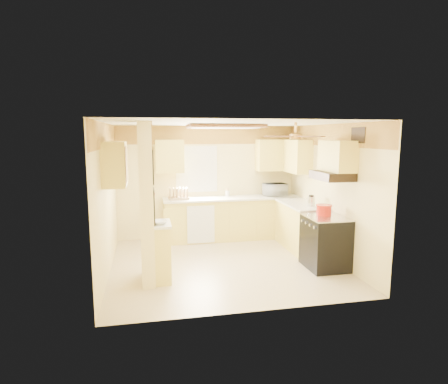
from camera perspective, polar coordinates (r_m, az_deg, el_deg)
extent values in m
plane|color=beige|center=(6.89, 0.13, -10.84)|extent=(4.00, 4.00, 0.00)
plane|color=white|center=(6.49, 0.14, 10.43)|extent=(4.00, 4.00, 0.00)
plane|color=#F8E497|center=(8.43, -2.49, 1.51)|extent=(4.00, 0.00, 4.00)
plane|color=#F8E497|center=(4.76, 4.80, -4.12)|extent=(4.00, 0.00, 4.00)
plane|color=#F8E497|center=(6.48, -17.47, -1.07)|extent=(0.00, 3.80, 3.80)
plane|color=#F8E497|center=(7.25, 15.81, 0.01)|extent=(0.00, 3.80, 3.80)
cube|color=#F1BA47|center=(8.34, -2.52, 8.67)|extent=(4.00, 0.02, 0.40)
cube|color=#F8E497|center=(5.90, -11.70, -1.78)|extent=(0.20, 0.70, 2.50)
cube|color=#DCC860|center=(6.10, -9.38, -9.13)|extent=(0.25, 0.55, 0.90)
cube|color=white|center=(5.97, -9.49, -4.83)|extent=(0.28, 0.58, 0.04)
cube|color=#DCC860|center=(8.37, 1.26, -4.10)|extent=(3.00, 0.60, 0.90)
cube|color=#DCC860|center=(7.81, 11.58, -5.22)|extent=(0.60, 1.40, 0.90)
cube|color=white|center=(8.27, 1.29, -0.94)|extent=(3.04, 0.64, 0.04)
cube|color=white|center=(7.70, 11.62, -1.83)|extent=(0.64, 1.44, 0.04)
cube|color=white|center=(7.94, -3.54, -4.96)|extent=(0.58, 0.02, 0.80)
cube|color=white|center=(8.34, -4.19, 3.49)|extent=(0.92, 0.02, 1.02)
cube|color=white|center=(8.35, -4.19, 3.50)|extent=(0.80, 0.02, 0.90)
cube|color=#DCC860|center=(8.11, -8.29, 5.40)|extent=(0.60, 0.35, 0.70)
cube|color=#DCC860|center=(8.59, 7.98, 5.59)|extent=(0.90, 0.35, 0.70)
cube|color=#DCC860|center=(8.24, 10.90, 5.39)|extent=(0.35, 1.00, 0.70)
cube|color=#DCC860|center=(6.14, -16.32, 4.11)|extent=(0.35, 0.75, 0.70)
cube|color=#DCC860|center=(6.61, 16.90, 5.26)|extent=(0.35, 0.76, 0.52)
cube|color=black|center=(6.79, 15.18, -7.46)|extent=(0.65, 0.76, 0.90)
cube|color=silver|center=(6.68, 15.33, -3.71)|extent=(0.66, 0.77, 0.02)
cylinder|color=silver|center=(6.34, 13.64, -5.28)|extent=(0.03, 0.05, 0.05)
cylinder|color=silver|center=(6.49, 13.00, -4.93)|extent=(0.03, 0.05, 0.05)
cylinder|color=silver|center=(6.63, 12.43, -4.62)|extent=(0.03, 0.05, 0.05)
cylinder|color=silver|center=(6.78, 11.85, -4.30)|extent=(0.03, 0.05, 0.05)
cube|color=black|center=(6.60, 16.12, 2.41)|extent=(0.50, 0.76, 0.14)
cube|color=black|center=(5.82, -10.80, 4.07)|extent=(0.02, 0.42, 0.57)
cube|color=white|center=(5.82, -10.74, 4.07)|extent=(0.01, 0.37, 0.52)
cube|color=black|center=(5.91, -10.62, -2.22)|extent=(0.02, 0.42, 0.57)
cube|color=yellow|center=(5.91, -10.56, -2.22)|extent=(0.01, 0.37, 0.52)
cube|color=brown|center=(7.00, 0.11, 9.98)|extent=(1.35, 0.95, 0.06)
cube|color=white|center=(7.00, 0.11, 9.77)|extent=(1.15, 0.75, 0.02)
cylinder|color=gold|center=(6.11, 10.86, 9.63)|extent=(0.04, 0.04, 0.16)
cylinder|color=gold|center=(6.11, 10.83, 8.32)|extent=(0.18, 0.18, 0.08)
cube|color=brown|center=(6.33, 12.99, 8.26)|extent=(0.55, 0.28, 0.01)
cube|color=brown|center=(6.35, 8.86, 8.38)|extent=(0.28, 0.55, 0.01)
cube|color=brown|center=(5.90, 8.50, 8.37)|extent=(0.55, 0.28, 0.01)
cube|color=brown|center=(5.88, 12.95, 8.25)|extent=(0.28, 0.55, 0.01)
cube|color=black|center=(6.38, 19.78, 8.16)|extent=(0.02, 0.40, 0.25)
imported|color=white|center=(8.54, 7.79, 0.37)|extent=(0.53, 0.38, 0.28)
imported|color=white|center=(5.87, -9.74, -4.58)|extent=(0.27, 0.27, 0.06)
cylinder|color=red|center=(6.77, 14.97, -2.73)|extent=(0.26, 0.26, 0.16)
cylinder|color=red|center=(6.75, 15.00, -1.97)|extent=(0.28, 0.28, 0.02)
cylinder|color=silver|center=(7.41, 13.14, -1.39)|extent=(0.14, 0.14, 0.19)
cylinder|color=black|center=(7.39, 13.17, -0.56)|extent=(0.10, 0.10, 0.03)
cube|color=#D9B37D|center=(8.08, -6.93, -0.92)|extent=(0.44, 0.34, 0.04)
cube|color=#D9B37D|center=(8.05, -8.19, -0.27)|extent=(0.02, 0.29, 0.24)
cube|color=#D9B37D|center=(8.06, -7.68, -0.25)|extent=(0.02, 0.29, 0.24)
cube|color=#D9B37D|center=(8.06, -7.18, -0.23)|extent=(0.02, 0.29, 0.24)
cube|color=#D9B37D|center=(8.07, -6.67, -0.22)|extent=(0.02, 0.29, 0.24)
cube|color=#D9B37D|center=(8.07, -6.16, -0.20)|extent=(0.02, 0.29, 0.24)
cube|color=#D9B37D|center=(8.08, -5.66, -0.19)|extent=(0.02, 0.29, 0.24)
cylinder|color=white|center=(8.06, -7.68, -0.25)|extent=(0.02, 0.24, 0.24)
cylinder|color=white|center=(8.07, -6.67, -0.22)|extent=(0.02, 0.24, 0.24)
cylinder|color=white|center=(8.38, 0.54, -0.23)|extent=(0.10, 0.10, 0.12)
cylinder|color=#D9B37D|center=(8.38, 0.66, 0.01)|extent=(0.01, 0.01, 0.19)
cylinder|color=#D9B37D|center=(8.39, 0.51, 0.02)|extent=(0.01, 0.01, 0.19)
cylinder|color=#D9B37D|center=(8.37, 0.42, 0.00)|extent=(0.01, 0.01, 0.19)
cylinder|color=#D9B37D|center=(8.36, 0.57, -0.01)|extent=(0.01, 0.01, 0.19)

